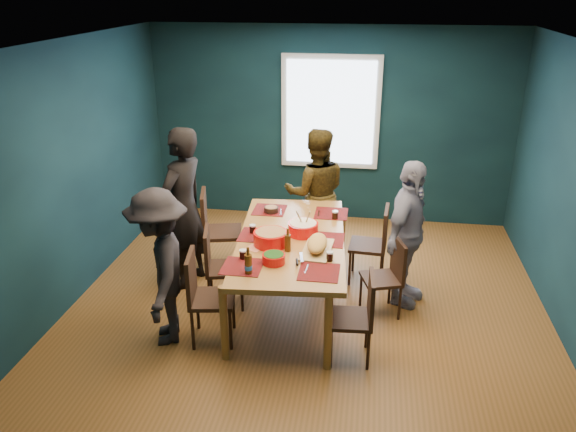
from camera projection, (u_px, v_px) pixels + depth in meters
The scene contains 26 objects.
room at pixel (313, 176), 5.74m from camera, with size 5.01×5.01×2.71m.
dining_table at pixel (291, 244), 5.72m from camera, with size 1.24×2.21×0.81m.
chair_left_far at pixel (214, 225), 6.56m from camera, with size 0.54×0.54×0.99m.
chair_left_mid at pixel (217, 262), 5.86m from camera, with size 0.47×0.47×0.87m.
chair_left_near at pixel (203, 291), 5.26m from camera, with size 0.47×0.47×0.91m.
chair_right_far at pixel (376, 239), 6.32m from camera, with size 0.44×0.44×0.90m.
chair_right_mid at pixel (389, 272), 5.72m from camera, with size 0.46×0.46×0.82m.
chair_right_near at pixel (360, 311), 4.99m from camera, with size 0.41×0.41×0.85m.
person_far_left at pixel (183, 209), 6.15m from camera, with size 0.66×0.44×1.82m, color black.
person_back at pixel (316, 193), 6.89m from camera, with size 0.78×0.61×1.61m, color black.
person_right at pixel (407, 234), 5.81m from camera, with size 0.93×0.39×1.58m, color silver.
person_near_left at pixel (160, 268), 5.19m from camera, with size 0.99×0.57×1.53m, color black.
bowl_salad at pixel (271, 238), 5.51m from camera, with size 0.34×0.34×0.14m.
bowl_dumpling at pixel (303, 228), 5.74m from camera, with size 0.31×0.31×0.29m.
bowl_herbs at pixel (274, 258), 5.16m from camera, with size 0.21×0.21×0.09m.
cutting_board at pixel (317, 245), 5.38m from camera, with size 0.32×0.65×0.14m.
small_bowl at pixel (271, 209), 6.30m from camera, with size 0.16×0.16×0.07m.
beer_bottle_a at pixel (248, 264), 4.96m from camera, with size 0.07×0.07×0.26m.
beer_bottle_b at pixel (288, 242), 5.37m from camera, with size 0.06×0.06×0.24m.
cola_glass_a at pixel (243, 254), 5.23m from camera, with size 0.07×0.07×0.09m.
cola_glass_b at pixel (330, 256), 5.20m from camera, with size 0.07×0.07×0.09m.
cola_glass_c at pixel (335, 215), 6.11m from camera, with size 0.07×0.07×0.10m.
cola_glass_d at pixel (253, 229), 5.77m from camera, with size 0.07×0.07×0.09m.
napkin_a at pixel (330, 235), 5.74m from camera, with size 0.13×0.13×0.00m, color #DF7F5D.
napkin_b at pixel (254, 248), 5.46m from camera, with size 0.15×0.15×0.00m, color #DF7F5D.
napkin_c at pixel (316, 271), 5.03m from camera, with size 0.12×0.12×0.00m, color #DF7F5D.
Camera 1 is at (0.56, -5.16, 3.22)m, focal length 35.00 mm.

